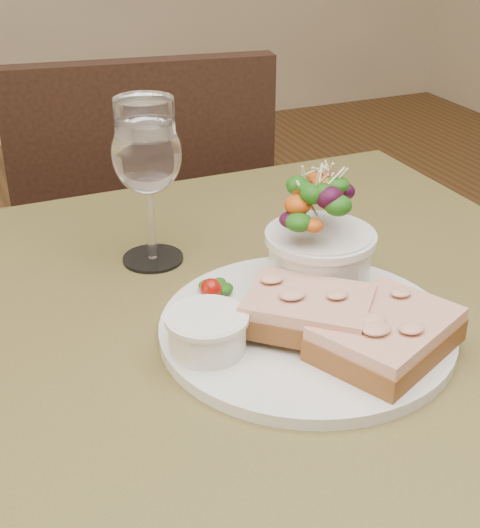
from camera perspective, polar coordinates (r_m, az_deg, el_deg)
name	(u,v)px	position (r m, az deg, el deg)	size (l,w,h in m)	color
cafe_table	(255,408)	(0.78, 1.20, -11.11)	(0.80, 0.80, 0.75)	#4F4422
chair_far	(146,339)	(1.54, -7.32, -5.81)	(0.48, 0.48, 0.90)	black
dinner_plate	(306,328)	(0.71, 5.17, -5.00)	(0.28, 0.28, 0.01)	silver
sandwich_front	(386,334)	(0.67, 11.28, -5.34)	(0.16, 0.14, 0.03)	#503115
sandwich_back	(308,311)	(0.68, 5.32, -3.63)	(0.14, 0.14, 0.03)	#503115
ramekin	(207,331)	(0.66, -2.58, -5.19)	(0.07, 0.07, 0.04)	silver
salad_bowl	(321,234)	(0.75, 6.28, 2.34)	(0.11, 0.11, 0.13)	silver
garnish	(218,287)	(0.75, -1.75, -1.79)	(0.05, 0.04, 0.02)	#0D3409
wine_glass	(147,158)	(0.80, -7.23, 8.12)	(0.08, 0.08, 0.18)	white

